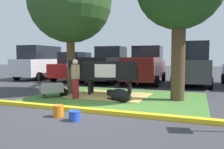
# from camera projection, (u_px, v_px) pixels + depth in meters

# --- Properties ---
(ground_plane) EXTENTS (80.00, 80.00, 0.00)m
(ground_plane) POSITION_uv_depth(u_px,v_px,m) (86.00, 109.00, 7.21)
(ground_plane) COLOR #38383D
(grass_island) EXTENTS (6.87, 5.00, 0.02)m
(grass_island) POSITION_uv_depth(u_px,v_px,m) (117.00, 97.00, 9.31)
(grass_island) COLOR #477A33
(grass_island) RESTS_ON ground
(curb_yellow) EXTENTS (8.07, 0.24, 0.12)m
(curb_yellow) POSITION_uv_depth(u_px,v_px,m) (88.00, 110.00, 6.84)
(curb_yellow) COLOR yellow
(curb_yellow) RESTS_ON ground
(hay_bedding) EXTENTS (3.30, 2.53, 0.04)m
(hay_bedding) POSITION_uv_depth(u_px,v_px,m) (110.00, 95.00, 9.75)
(hay_bedding) COLOR tan
(hay_bedding) RESTS_ON ground
(shade_tree_left) EXTENTS (3.76, 3.76, 6.06)m
(shade_tree_left) POSITION_uv_depth(u_px,v_px,m) (70.00, 1.00, 10.13)
(shade_tree_left) COLOR brown
(shade_tree_left) RESTS_ON ground
(cow_holstein) EXTENTS (3.09, 1.16, 1.52)m
(cow_holstein) POSITION_uv_depth(u_px,v_px,m) (107.00, 71.00, 9.90)
(cow_holstein) COLOR black
(cow_holstein) RESTS_ON ground
(calf_lying) EXTENTS (1.26, 1.01, 0.48)m
(calf_lying) POSITION_uv_depth(u_px,v_px,m) (119.00, 95.00, 8.46)
(calf_lying) COLOR black
(calf_lying) RESTS_ON ground
(person_handler) EXTENTS (0.45, 0.34, 1.58)m
(person_handler) POSITION_uv_depth(u_px,v_px,m) (75.00, 78.00, 8.98)
(person_handler) COLOR maroon
(person_handler) RESTS_ON ground
(wheelbarrow) EXTENTS (1.34, 1.36, 0.63)m
(wheelbarrow) POSITION_uv_depth(u_px,v_px,m) (52.00, 88.00, 9.32)
(wheelbarrow) COLOR gray
(wheelbarrow) RESTS_ON ground
(bucket_orange) EXTENTS (0.32, 0.32, 0.33)m
(bucket_orange) POSITION_uv_depth(u_px,v_px,m) (58.00, 111.00, 6.29)
(bucket_orange) COLOR orange
(bucket_orange) RESTS_ON ground
(bucket_blue) EXTENTS (0.33, 0.33, 0.27)m
(bucket_blue) POSITION_uv_depth(u_px,v_px,m) (75.00, 115.00, 5.89)
(bucket_blue) COLOR blue
(bucket_blue) RESTS_ON ground
(suv_black) EXTENTS (2.22, 4.65, 2.52)m
(suv_black) POSITION_uv_depth(u_px,v_px,m) (40.00, 62.00, 17.45)
(suv_black) COLOR silver
(suv_black) RESTS_ON ground
(sedan_red) EXTENTS (2.12, 4.45, 2.02)m
(sedan_red) POSITION_uv_depth(u_px,v_px,m) (75.00, 67.00, 16.39)
(sedan_red) COLOR red
(sedan_red) RESTS_ON ground
(pickup_truck_black) EXTENTS (2.34, 5.45, 2.42)m
(pickup_truck_black) POSITION_uv_depth(u_px,v_px,m) (107.00, 65.00, 15.46)
(pickup_truck_black) COLOR black
(pickup_truck_black) RESTS_ON ground
(pickup_truck_maroon) EXTENTS (2.34, 5.45, 2.42)m
(pickup_truck_maroon) POSITION_uv_depth(u_px,v_px,m) (145.00, 66.00, 14.74)
(pickup_truck_maroon) COLOR maroon
(pickup_truck_maroon) RESTS_ON ground
(suv_dark_grey) EXTENTS (2.22, 4.65, 2.52)m
(suv_dark_grey) POSITION_uv_depth(u_px,v_px,m) (192.00, 64.00, 13.34)
(suv_dark_grey) COLOR #3D3D42
(suv_dark_grey) RESTS_ON ground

